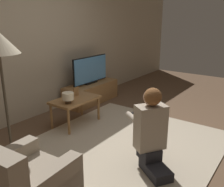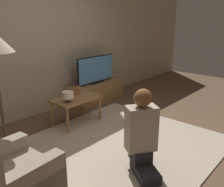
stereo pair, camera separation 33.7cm
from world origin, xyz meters
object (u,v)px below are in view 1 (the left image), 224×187
person_kneeling (151,130)px  table_lamp (68,97)px  coffee_table (75,102)px  tv (90,70)px

person_kneeling → table_lamp: 1.53m
coffee_table → table_lamp: size_ratio=4.39×
tv → person_kneeling: 2.58m
person_kneeling → table_lamp: bearing=-63.0°
table_lamp → tv: bearing=26.3°
person_kneeling → table_lamp: size_ratio=5.43×
coffee_table → table_lamp: 0.28m
tv → table_lamp: 1.41m
tv → coffee_table: size_ratio=1.25×
tv → person_kneeling: size_ratio=1.01×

